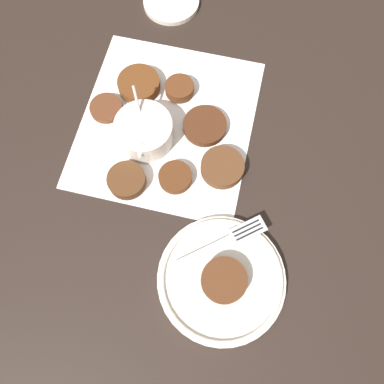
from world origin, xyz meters
The scene contains 14 objects.
ground_plane centered at (0.00, 0.00, 0.00)m, with size 4.00×4.00×0.00m, color black.
napkin centered at (-0.01, 0.03, 0.00)m, with size 0.40×0.38×0.00m.
sauce_bowl centered at (0.03, -0.01, 0.03)m, with size 0.12×0.11×0.09m.
fritter_0 centered at (0.00, 0.10, 0.01)m, with size 0.08×0.08×0.02m.
fritter_1 centered at (-0.08, 0.05, 0.01)m, with size 0.06×0.06×0.02m.
fritter_2 centered at (0.11, 0.05, 0.01)m, with size 0.06×0.06×0.02m.
fritter_3 centered at (-0.08, -0.04, 0.01)m, with size 0.08×0.08×0.02m.
fritter_4 centered at (-0.03, -0.09, 0.01)m, with size 0.06×0.06×0.01m.
fritter_5 centered at (0.08, 0.13, 0.01)m, with size 0.08×0.08×0.02m.
fritter_6 centered at (0.12, -0.04, 0.01)m, with size 0.07×0.07×0.02m.
serving_plate centered at (0.28, 0.14, 0.01)m, with size 0.21×0.21×0.02m.
fritter_on_plate centered at (0.29, 0.14, 0.03)m, with size 0.07×0.07×0.02m.
fork centered at (0.22, 0.15, 0.02)m, with size 0.10×0.15×0.00m.
extra_saucer centered at (-0.30, 0.01, 0.01)m, with size 0.12×0.12×0.01m.
Camera 1 is at (0.35, 0.10, 0.64)m, focal length 35.00 mm.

